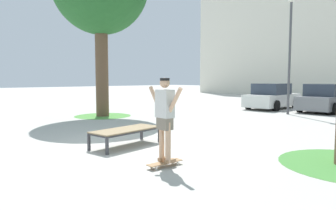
# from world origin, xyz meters

# --- Properties ---
(ground_plane) EXTENTS (120.00, 120.00, 0.00)m
(ground_plane) POSITION_xyz_m (0.00, 0.00, 0.00)
(ground_plane) COLOR #B7B5AD
(skate_box) EXTENTS (1.00, 1.98, 0.46)m
(skate_box) POSITION_xyz_m (0.08, 0.07, 0.41)
(skate_box) COLOR #38383D
(skate_box) RESTS_ON ground
(skateboard) EXTENTS (0.24, 0.81, 0.09)m
(skateboard) POSITION_xyz_m (2.17, -0.45, 0.08)
(skateboard) COLOR #9E754C
(skateboard) RESTS_ON ground
(skater) EXTENTS (1.00, 0.30, 1.69)m
(skater) POSITION_xyz_m (2.17, -0.45, 1.07)
(skater) COLOR tan
(skater) RESTS_ON skateboard
(grass_patch_near_left) EXTENTS (2.65, 2.65, 0.01)m
(grass_patch_near_left) POSITION_xyz_m (-6.11, 3.06, 0.00)
(grass_patch_near_left) COLOR #519342
(grass_patch_near_left) RESTS_ON ground
(car_white) EXTENTS (2.06, 4.27, 1.50)m
(car_white) POSITION_xyz_m (-2.45, 12.42, 0.69)
(car_white) COLOR silver
(car_white) RESTS_ON ground
(car_grey) EXTENTS (1.95, 4.22, 1.50)m
(car_grey) POSITION_xyz_m (0.38, 12.96, 0.69)
(car_grey) COLOR slate
(car_grey) RESTS_ON ground
(light_post) EXTENTS (0.36, 0.36, 5.83)m
(light_post) POSITION_xyz_m (-0.41, 10.23, 3.83)
(light_post) COLOR #4C4C51
(light_post) RESTS_ON ground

